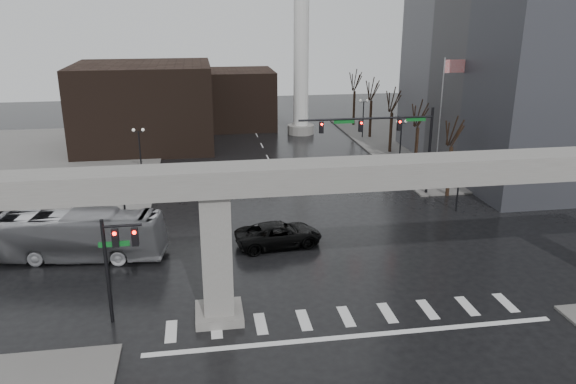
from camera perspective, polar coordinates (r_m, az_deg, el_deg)
name	(u,v)px	position (r m, az deg, el deg)	size (l,w,h in m)	color
ground	(342,307)	(33.05, 5.47, -11.59)	(160.00, 160.00, 0.00)	black
sidewalk_ne	(473,145)	(73.80, 18.26, 4.60)	(28.00, 36.00, 0.15)	#64615F
sidewalk_nw	(33,162)	(68.26, -24.52, 2.79)	(28.00, 36.00, 0.15)	#64615F
elevated_guideway	(368,193)	(30.56, 8.16, -0.09)	(48.00, 2.60, 8.70)	gray
building_far_left	(145,106)	(70.88, -14.37, 8.49)	(16.00, 14.00, 10.00)	black
building_far_mid	(238,99)	(80.81, -5.13, 9.42)	(10.00, 10.00, 8.00)	black
smokestack	(301,32)	(74.95, 1.37, 15.98)	(3.60, 3.60, 30.00)	silver
signal_mast_arm	(390,133)	(50.44, 10.32, 5.90)	(12.12, 0.43, 8.00)	black
signal_left_pole	(116,253)	(31.11, -17.08, -5.96)	(2.30, 0.30, 6.00)	black
flagpole_assembly	(444,106)	(55.38, 15.56, 8.42)	(2.06, 0.12, 12.00)	silver
lamp_right_0	(460,172)	(48.45, 17.05, 1.99)	(1.22, 0.32, 5.11)	black
lamp_right_1	(401,135)	(60.90, 11.40, 5.69)	(1.22, 0.32, 5.11)	black
lamp_right_2	(363,112)	(73.91, 7.66, 8.08)	(1.22, 0.32, 5.11)	black
lamp_left_0	(123,188)	(44.03, -16.44, 0.44)	(1.22, 0.32, 5.11)	black
lamp_left_1	(139,145)	(57.45, -14.86, 4.68)	(1.22, 0.32, 5.11)	black
lamp_left_2	(150,118)	(71.10, -13.87, 7.30)	(1.22, 0.32, 5.11)	black
tree_right_0	(450,166)	(52.54, 16.13, 2.54)	(1.09, 1.58, 7.50)	black
tree_right_1	(417,145)	(59.61, 12.95, 4.69)	(1.09, 1.61, 7.67)	black
tree_right_2	(391,128)	(66.89, 10.44, 6.37)	(1.10, 1.63, 7.85)	black
tree_right_3	(371,115)	(74.32, 8.41, 7.71)	(1.11, 1.66, 8.02)	black
tree_right_4	(354,105)	(81.85, 6.75, 8.80)	(1.12, 1.69, 8.19)	black
pickup_truck	(279,234)	(40.43, -0.94, -4.33)	(2.86, 6.21, 1.73)	black
city_bus	(75,235)	(40.79, -20.82, -4.15)	(2.81, 12.02, 3.35)	#A5A5AA
far_car	(277,168)	(56.98, -1.16, 2.41)	(1.89, 4.70, 1.60)	black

